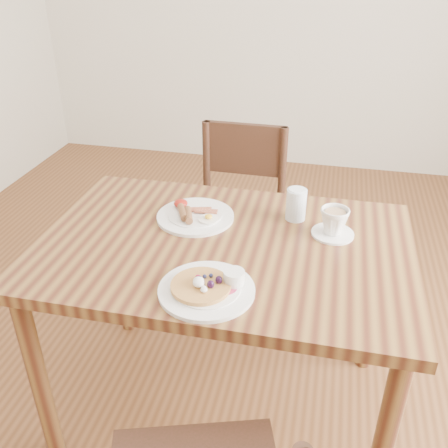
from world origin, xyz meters
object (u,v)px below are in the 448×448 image
(dining_table, at_px, (224,268))
(pancake_plate, at_px, (208,287))
(chair_far, at_px, (238,214))
(teacup_saucer, at_px, (334,223))
(water_glass, at_px, (296,204))
(breakfast_plate, at_px, (194,215))

(dining_table, xyz_separation_m, pancake_plate, (0.01, -0.26, 0.11))
(chair_far, distance_m, teacup_saucer, 0.74)
(chair_far, xyz_separation_m, water_glass, (0.29, -0.45, 0.31))
(dining_table, xyz_separation_m, breakfast_plate, (-0.14, 0.14, 0.11))
(breakfast_plate, bearing_deg, pancake_plate, -69.11)
(chair_far, xyz_separation_m, teacup_saucer, (0.42, -0.53, 0.30))
(water_glass, bearing_deg, pancake_plate, -112.48)
(pancake_plate, height_order, water_glass, water_glass)
(pancake_plate, xyz_separation_m, breakfast_plate, (-0.15, 0.39, -0.00))
(pancake_plate, bearing_deg, breakfast_plate, 110.89)
(dining_table, xyz_separation_m, chair_far, (-0.08, 0.66, -0.16))
(teacup_saucer, bearing_deg, breakfast_plate, 179.14)
(breakfast_plate, bearing_deg, teacup_saucer, -0.86)
(chair_far, relative_size, breakfast_plate, 3.26)
(chair_far, bearing_deg, breakfast_plate, 85.01)
(dining_table, xyz_separation_m, teacup_saucer, (0.34, 0.13, 0.14))
(pancake_plate, relative_size, breakfast_plate, 1.00)
(pancake_plate, distance_m, water_glass, 0.51)
(pancake_plate, bearing_deg, chair_far, 96.05)
(dining_table, height_order, water_glass, water_glass)
(dining_table, height_order, chair_far, chair_far)
(chair_far, relative_size, teacup_saucer, 6.29)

